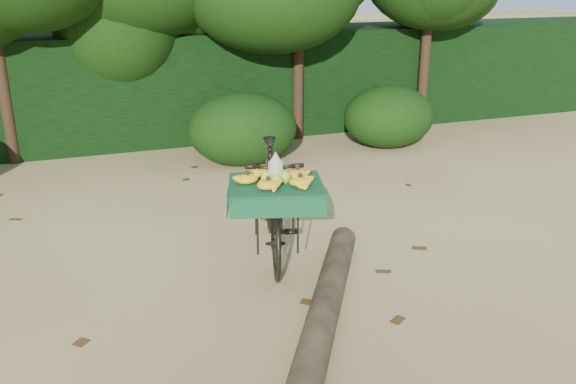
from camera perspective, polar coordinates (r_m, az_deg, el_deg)
name	(u,v)px	position (r m, az deg, el deg)	size (l,w,h in m)	color
ground	(217,316)	(5.22, -6.66, -11.49)	(80.00, 80.00, 0.00)	tan
vendor_bicycle	(272,200)	(6.03, -1.48, -0.77)	(1.16, 2.01, 1.15)	black
fallen_log	(320,328)	(4.80, 2.99, -12.62)	(0.25, 0.25, 3.49)	brown
hedge_backdrop	(124,87)	(10.87, -15.05, 9.43)	(26.00, 1.80, 1.80)	black
tree_row	(79,25)	(9.90, -18.97, 14.57)	(14.50, 2.00, 4.00)	black
bush_clumps	(177,138)	(9.08, -10.32, 4.98)	(8.80, 1.70, 0.90)	black
leaf_litter	(200,281)	(5.78, -8.25, -8.28)	(7.00, 7.30, 0.01)	#462C12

